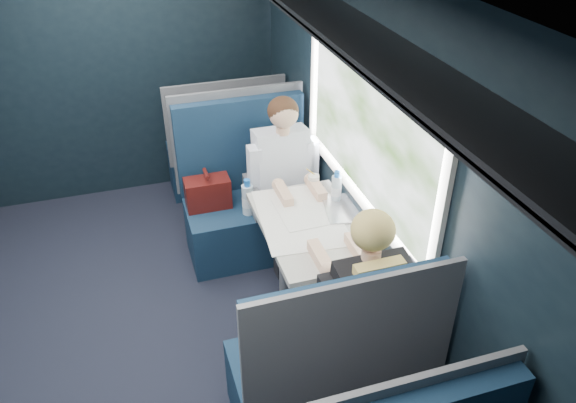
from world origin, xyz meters
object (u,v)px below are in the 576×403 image
object	(u,v)px
man	(285,175)
bottle_small	(336,188)
seat_bay_near	(247,202)
laptop	(353,199)
cup	(314,182)
table	(307,235)
woman	(362,297)
seat_bay_far	(328,371)
seat_row_front	(224,151)

from	to	relation	value
man	bottle_small	world-z (taller)	man
seat_bay_near	laptop	size ratio (longest dim) A/B	3.20
cup	table	bearing A→B (deg)	-114.10
seat_bay_near	man	bearing A→B (deg)	-33.51
man	laptop	bearing A→B (deg)	-64.23
woman	man	bearing A→B (deg)	90.00
man	laptop	size ratio (longest dim) A/B	3.36
seat_bay_near	woman	distance (m)	1.63
seat_bay_near	bottle_small	xyz separation A→B (m)	(0.47, -0.65, 0.42)
table	bottle_small	size ratio (longest dim) A/B	4.27
seat_bay_far	laptop	size ratio (longest dim) A/B	3.20
table	bottle_small	world-z (taller)	bottle_small
table	cup	xyz separation A→B (m)	(0.19, 0.43, 0.13)
seat_bay_far	laptop	xyz separation A→B (m)	(0.54, 0.98, 0.40)
seat_bay_far	man	size ratio (longest dim) A/B	0.95
table	seat_bay_far	size ratio (longest dim) A/B	0.79
table	seat_row_front	world-z (taller)	seat_row_front
seat_bay_far	seat_row_front	distance (m)	2.67
table	laptop	xyz separation A→B (m)	(0.35, 0.10, 0.15)
bottle_small	cup	distance (m)	0.23
laptop	cup	xyz separation A→B (m)	(-0.16, 0.32, -0.02)
table	seat_bay_near	world-z (taller)	seat_bay_near
bottle_small	laptop	bearing A→B (deg)	-56.42
seat_row_front	cup	distance (m)	1.47
table	seat_row_front	bearing A→B (deg)	95.80
seat_bay_near	seat_bay_far	xyz separation A→B (m)	(0.01, -1.75, -0.01)
woman	bottle_small	world-z (taller)	woman
table	woman	xyz separation A→B (m)	(0.07, -0.71, 0.06)
seat_bay_far	cup	bearing A→B (deg)	73.98
table	laptop	size ratio (longest dim) A/B	2.54
woman	bottle_small	bearing A→B (deg)	77.18
seat_bay_near	bottle_small	world-z (taller)	seat_bay_near
seat_bay_far	laptop	bearing A→B (deg)	61.25
seat_row_front	man	size ratio (longest dim) A/B	0.88
seat_bay_near	woman	xyz separation A→B (m)	(0.26, -1.58, 0.31)
table	cup	distance (m)	0.49
seat_bay_far	man	xyz separation A→B (m)	(0.25, 1.57, 0.30)
bottle_small	woman	bearing A→B (deg)	-102.82
laptop	cup	size ratio (longest dim) A/B	3.95
table	seat_bay_far	xyz separation A→B (m)	(-0.18, -0.87, -0.25)
table	seat_bay_near	bearing A→B (deg)	102.65
table	seat_bay_far	bearing A→B (deg)	-101.78
table	man	bearing A→B (deg)	84.48
man	seat_row_front	bearing A→B (deg)	102.83
seat_row_front	man	distance (m)	1.17
seat_bay_far	cup	xyz separation A→B (m)	(0.37, 1.30, 0.38)
seat_bay_far	woman	xyz separation A→B (m)	(0.25, 0.17, 0.31)
table	seat_row_front	size ratio (longest dim) A/B	0.86
seat_row_front	woman	world-z (taller)	woman
seat_bay_far	woman	world-z (taller)	woman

